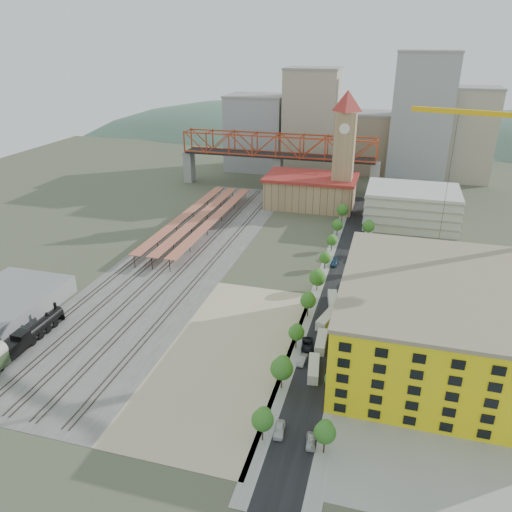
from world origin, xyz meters
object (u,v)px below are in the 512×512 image
(site_trailer_a, at_px, (314,369))
(construction_building, at_px, (444,322))
(site_trailer_b, at_px, (321,342))
(site_trailer_c, at_px, (328,319))
(clock_tower, at_px, (345,141))
(car_0, at_px, (279,430))
(site_trailer_d, at_px, (333,301))
(locomotive, at_px, (32,333))

(site_trailer_a, bearing_deg, construction_building, 19.75)
(site_trailer_b, relative_size, site_trailer_c, 0.89)
(clock_tower, distance_m, site_trailer_a, 116.82)
(site_trailer_b, xyz_separation_m, car_0, (-3.00, -29.86, -0.37))
(car_0, bearing_deg, site_trailer_d, 80.63)
(locomotive, height_order, site_trailer_b, locomotive)
(site_trailer_b, bearing_deg, site_trailer_a, -92.79)
(clock_tower, bearing_deg, car_0, -87.84)
(site_trailer_a, relative_size, site_trailer_d, 0.96)
(locomotive, bearing_deg, clock_tower, 64.02)
(site_trailer_d, bearing_deg, locomotive, -161.55)
(site_trailer_c, bearing_deg, site_trailer_a, -74.87)
(site_trailer_a, height_order, site_trailer_d, site_trailer_d)
(site_trailer_c, bearing_deg, clock_tower, 110.09)
(site_trailer_a, bearing_deg, site_trailer_b, 82.74)
(site_trailer_c, bearing_deg, car_0, -79.11)
(clock_tower, xyz_separation_m, site_trailer_d, (8.00, -82.24, -27.47))
(locomotive, height_order, car_0, locomotive)
(clock_tower, distance_m, site_trailer_c, 96.37)
(clock_tower, bearing_deg, construction_building, -71.22)
(clock_tower, height_order, locomotive, clock_tower)
(construction_building, height_order, car_0, construction_building)
(construction_building, distance_m, car_0, 44.43)
(clock_tower, height_order, site_trailer_d, clock_tower)
(clock_tower, relative_size, car_0, 11.00)
(site_trailer_c, distance_m, car_0, 40.60)
(construction_building, bearing_deg, site_trailer_a, -152.99)
(clock_tower, relative_size, construction_building, 1.03)
(construction_building, height_order, site_trailer_c, construction_building)
(site_trailer_d, bearing_deg, car_0, -104.09)
(construction_building, bearing_deg, car_0, -131.71)
(locomotive, bearing_deg, car_0, -12.12)
(clock_tower, bearing_deg, locomotive, -115.98)
(clock_tower, relative_size, site_trailer_d, 5.79)
(construction_building, xyz_separation_m, site_trailer_a, (-26.00, -13.25, -8.24))
(locomotive, distance_m, site_trailer_c, 71.30)
(construction_building, relative_size, site_trailer_b, 5.91)
(clock_tower, bearing_deg, site_trailer_b, -85.54)
(locomotive, distance_m, site_trailer_a, 66.26)
(site_trailer_d, xyz_separation_m, car_0, (-3.00, -50.29, -0.42))
(site_trailer_d, relative_size, car_0, 1.90)
(site_trailer_c, relative_size, site_trailer_d, 1.07)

